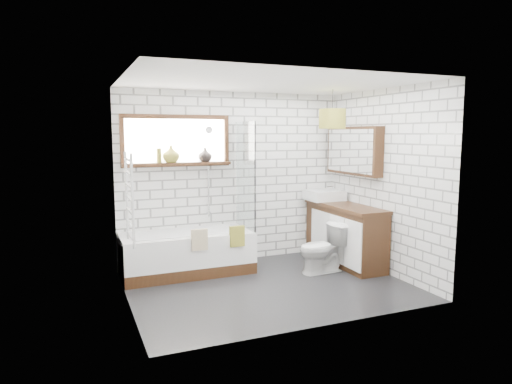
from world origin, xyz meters
name	(u,v)px	position (x,y,z in m)	size (l,w,h in m)	color
floor	(269,286)	(0.00, 0.00, -0.01)	(3.40, 2.60, 0.01)	black
ceiling	(270,82)	(0.00, 0.00, 2.50)	(3.40, 2.60, 0.01)	white
wall_back	(233,178)	(0.00, 1.30, 1.25)	(3.40, 0.01, 2.50)	white
wall_front	(325,202)	(0.00, -1.30, 1.25)	(3.40, 0.01, 2.50)	white
wall_left	(125,194)	(-1.70, 0.00, 1.25)	(0.01, 2.60, 2.50)	white
wall_right	(383,182)	(1.70, 0.00, 1.25)	(0.01, 2.60, 2.50)	white
window	(177,141)	(-0.85, 1.26, 1.80)	(1.52, 0.16, 0.68)	black
towel_radiator	(130,199)	(-1.66, 0.00, 1.20)	(0.06, 0.52, 1.00)	white
mirror_cabinet	(354,151)	(1.62, 0.60, 1.65)	(0.16, 1.20, 0.70)	black
shower_riser	(208,172)	(-0.40, 1.26, 1.35)	(0.02, 0.02, 1.30)	silver
bathtub	(187,253)	(-0.82, 0.91, 0.28)	(1.75, 0.77, 0.57)	white
shower_screen	(245,175)	(0.04, 0.91, 1.32)	(0.02, 0.72, 1.50)	white
towel_green	(237,236)	(-0.23, 0.53, 0.55)	(0.20, 0.06, 0.28)	olive
towel_beige	(199,240)	(-0.74, 0.53, 0.55)	(0.21, 0.05, 0.27)	tan
vanity	(345,234)	(1.45, 0.53, 0.44)	(0.49, 1.53, 0.88)	black
basin	(324,195)	(1.39, 1.03, 0.95)	(0.53, 0.46, 0.15)	white
tap	(333,191)	(1.55, 1.03, 1.00)	(0.03, 0.03, 0.16)	silver
toilet	(322,248)	(0.91, 0.24, 0.34)	(0.66, 0.38, 0.67)	white
vase_olive	(171,155)	(-0.94, 1.23, 1.60)	(0.23, 0.23, 0.24)	olive
vase_dark	(205,156)	(-0.45, 1.23, 1.58)	(0.19, 0.19, 0.20)	black
bottle	(159,157)	(-1.10, 1.23, 1.58)	(0.06, 0.06, 0.20)	olive
pendant	(332,119)	(1.13, 0.40, 2.10)	(0.36, 0.36, 0.27)	olive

